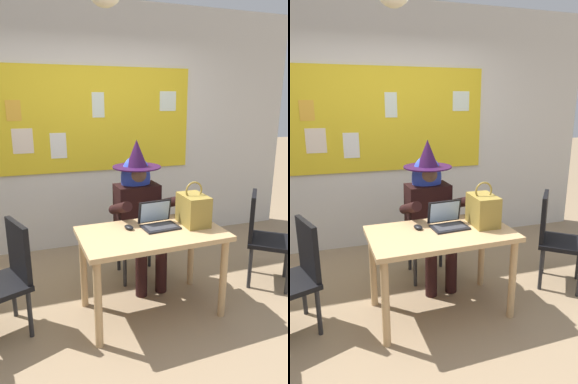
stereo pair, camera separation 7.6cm
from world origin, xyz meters
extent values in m
plane|color=#937A5B|center=(0.00, 0.00, 0.00)|extent=(24.00, 24.00, 0.00)
cube|color=silver|center=(0.00, 1.75, 1.43)|extent=(5.32, 0.10, 2.86)
cube|color=yellow|center=(0.00, 1.69, 1.55)|extent=(2.40, 0.02, 1.20)
cube|color=white|center=(-0.43, 1.68, 1.27)|extent=(0.21, 0.02, 0.29)
cube|color=#F4E0C6|center=(-0.80, 1.68, 1.34)|extent=(0.22, 0.01, 0.28)
cube|color=white|center=(0.93, 1.68, 1.76)|extent=(0.21, 0.01, 0.23)
cube|color=white|center=(0.06, 1.68, 1.72)|extent=(0.14, 0.01, 0.28)
cube|color=gold|center=(-0.86, 1.68, 1.66)|extent=(0.15, 0.01, 0.22)
cube|color=tan|center=(0.16, 0.11, 0.71)|extent=(1.19, 0.71, 0.04)
cylinder|color=tan|center=(-0.36, -0.18, 0.35)|extent=(0.06, 0.06, 0.69)
cylinder|color=tan|center=(0.69, -0.15, 0.35)|extent=(0.06, 0.06, 0.69)
cylinder|color=tan|center=(-0.38, 0.37, 0.35)|extent=(0.06, 0.06, 0.69)
cylinder|color=tan|center=(0.67, 0.41, 0.35)|extent=(0.06, 0.06, 0.69)
cube|color=#2D3347|center=(0.23, 0.73, 0.43)|extent=(0.45, 0.45, 0.04)
cube|color=#2D3347|center=(0.25, 0.92, 0.68)|extent=(0.38, 0.07, 0.45)
cylinder|color=#262628|center=(0.39, 0.55, 0.21)|extent=(0.04, 0.04, 0.41)
cylinder|color=#262628|center=(0.05, 0.57, 0.21)|extent=(0.04, 0.04, 0.41)
cylinder|color=#262628|center=(0.41, 0.89, 0.21)|extent=(0.04, 0.04, 0.41)
cylinder|color=#262628|center=(0.08, 0.91, 0.21)|extent=(0.04, 0.04, 0.41)
cylinder|color=black|center=(0.35, 0.38, 0.23)|extent=(0.11, 0.11, 0.45)
cylinder|color=black|center=(0.15, 0.37, 0.23)|extent=(0.11, 0.11, 0.45)
cylinder|color=black|center=(0.34, 0.54, 0.48)|extent=(0.17, 0.43, 0.15)
cylinder|color=black|center=(0.14, 0.53, 0.48)|extent=(0.17, 0.43, 0.15)
cube|color=black|center=(0.23, 0.75, 0.71)|extent=(0.43, 0.28, 0.52)
cylinder|color=black|center=(0.49, 0.53, 0.83)|extent=(0.11, 0.47, 0.24)
cylinder|color=black|center=(-0.01, 0.51, 0.83)|extent=(0.11, 0.47, 0.24)
sphere|color=brown|center=(0.23, 0.75, 1.07)|extent=(0.20, 0.20, 0.20)
ellipsoid|color=blue|center=(0.23, 0.78, 1.03)|extent=(0.31, 0.23, 0.44)
cylinder|color=#2D0F38|center=(0.23, 0.75, 1.15)|extent=(0.47, 0.47, 0.01)
cone|color=#2D0F38|center=(0.23, 0.75, 1.28)|extent=(0.21, 0.21, 0.26)
cube|color=black|center=(0.25, 0.16, 0.74)|extent=(0.32, 0.22, 0.01)
cube|color=#333338|center=(0.25, 0.16, 0.75)|extent=(0.26, 0.16, 0.00)
cube|color=black|center=(0.24, 0.28, 0.85)|extent=(0.30, 0.07, 0.20)
cube|color=#99B7E0|center=(0.24, 0.27, 0.84)|extent=(0.27, 0.05, 0.17)
ellipsoid|color=black|center=(-0.01, 0.22, 0.75)|extent=(0.09, 0.12, 0.03)
cube|color=olive|center=(0.55, 0.16, 0.86)|extent=(0.20, 0.30, 0.26)
torus|color=olive|center=(0.55, 0.16, 1.03)|extent=(0.16, 0.02, 0.16)
cube|color=black|center=(-0.88, 0.26, 0.66)|extent=(0.18, 0.37, 0.45)
cylinder|color=#262628|center=(-0.83, 0.09, 0.20)|extent=(0.04, 0.04, 0.39)
cylinder|color=#262628|center=(-0.96, 0.41, 0.20)|extent=(0.04, 0.04, 0.39)
cube|color=black|center=(1.42, 0.18, 0.44)|extent=(0.59, 0.59, 0.04)
cube|color=black|center=(1.27, 0.30, 0.69)|extent=(0.27, 0.32, 0.45)
cylinder|color=#262628|center=(1.66, 0.21, 0.21)|extent=(0.04, 0.04, 0.42)
cylinder|color=#262628|center=(1.45, -0.06, 0.21)|extent=(0.04, 0.04, 0.42)
cylinder|color=#262628|center=(1.39, 0.42, 0.21)|extent=(0.04, 0.04, 0.42)
cylinder|color=#262628|center=(1.18, 0.15, 0.21)|extent=(0.04, 0.04, 0.42)
camera|label=1|loc=(-0.73, -2.30, 1.76)|focal=31.51mm
camera|label=2|loc=(-0.66, -2.32, 1.76)|focal=31.51mm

